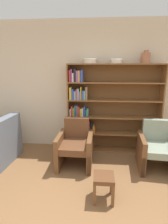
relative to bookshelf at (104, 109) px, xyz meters
name	(u,v)px	position (x,y,z in m)	size (l,w,h in m)	color
wall_back	(97,87)	(-0.17, 0.17, 0.45)	(12.00, 0.06, 2.75)	beige
bookshelf	(104,109)	(0.00, 0.00, 0.00)	(1.95, 0.30, 1.87)	brown
bowl_brass	(90,61)	(-0.32, -0.02, 1.00)	(0.28, 0.28, 0.09)	silver
bowl_sage	(116,61)	(0.20, -0.02, 1.00)	(0.24, 0.24, 0.09)	silver
vase_tall	(146,58)	(0.77, -0.02, 1.06)	(0.17, 0.17, 0.25)	#A36647
armchair_leather	(75,145)	(-0.55, -0.66, -0.54)	(0.65, 0.69, 0.85)	brown
armchair_cushioned	(157,148)	(0.95, -0.66, -0.54)	(0.70, 0.73, 0.85)	brown
footstool	(104,181)	(-0.04, -1.56, -0.63)	(0.28, 0.28, 0.37)	brown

